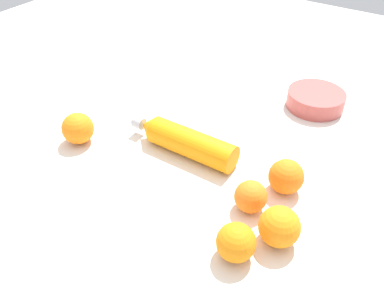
{
  "coord_description": "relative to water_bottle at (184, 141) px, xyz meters",
  "views": [
    {
      "loc": [
        0.44,
        -0.64,
        0.62
      ],
      "look_at": [
        0.03,
        -0.02,
        0.03
      ],
      "focal_mm": 37.68,
      "sensor_mm": 36.0,
      "label": 1
    }
  ],
  "objects": [
    {
      "name": "ground_plane",
      "position": [
        -0.0,
        0.02,
        -0.03
      ],
      "size": [
        2.4,
        2.4,
        0.0
      ],
      "primitive_type": "plane",
      "color": "silver"
    },
    {
      "name": "water_bottle",
      "position": [
        0.0,
        0.0,
        0.0
      ],
      "size": [
        0.29,
        0.07,
        0.07
      ],
      "rotation": [
        0.0,
        0.0,
        3.15
      ],
      "color": "orange",
      "rests_on": "ground_plane"
    },
    {
      "name": "orange_0",
      "position": [
        0.25,
        0.01,
        0.0
      ],
      "size": [
        0.08,
        0.08,
        0.08
      ],
      "primitive_type": "sphere",
      "color": "orange",
      "rests_on": "ground_plane"
    },
    {
      "name": "orange_1",
      "position": [
        0.25,
        -0.2,
        0.0
      ],
      "size": [
        0.07,
        0.07,
        0.07
      ],
      "primitive_type": "sphere",
      "color": "orange",
      "rests_on": "ground_plane"
    },
    {
      "name": "orange_2",
      "position": [
        0.3,
        -0.12,
        0.01
      ],
      "size": [
        0.08,
        0.08,
        0.08
      ],
      "primitive_type": "sphere",
      "color": "orange",
      "rests_on": "ground_plane"
    },
    {
      "name": "orange_3",
      "position": [
        0.22,
        -0.08,
        0.0
      ],
      "size": [
        0.07,
        0.07,
        0.07
      ],
      "primitive_type": "sphere",
      "color": "orange",
      "rests_on": "ground_plane"
    },
    {
      "name": "orange_4",
      "position": [
        -0.24,
        -0.11,
        0.01
      ],
      "size": [
        0.08,
        0.08,
        0.08
      ],
      "primitive_type": "sphere",
      "color": "orange",
      "rests_on": "ground_plane"
    },
    {
      "name": "ceramic_bowl",
      "position": [
        0.19,
        0.37,
        -0.01
      ],
      "size": [
        0.16,
        0.16,
        0.05
      ],
      "primitive_type": "cylinder",
      "color": "#B24C47",
      "rests_on": "ground_plane"
    }
  ]
}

